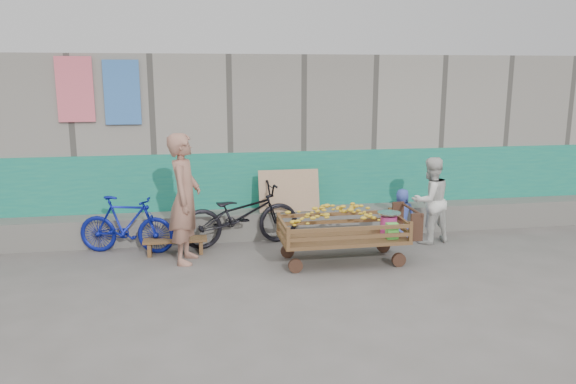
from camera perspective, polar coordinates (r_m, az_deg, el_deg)
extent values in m
plane|color=#5C5753|center=(7.30, 0.81, -9.68)|extent=(80.00, 80.00, 0.00)
cube|color=gray|center=(10.90, -3.17, 5.67)|extent=(12.00, 3.00, 3.00)
cube|color=#177D70|center=(9.55, -2.04, -0.09)|extent=(12.00, 0.03, 1.40)
cube|color=slate|center=(9.43, -1.83, -3.21)|extent=(12.00, 0.50, 0.45)
cube|color=tan|center=(9.22, 0.11, 0.12)|extent=(1.00, 0.19, 0.68)
cube|color=#F6677A|center=(9.39, -20.83, 9.72)|extent=(0.55, 0.03, 1.00)
cube|color=#4079C9|center=(9.29, -16.51, 9.68)|extent=(0.55, 0.03, 1.00)
cube|color=brown|center=(8.16, 5.52, -4.61)|extent=(1.79, 0.90, 0.05)
cylinder|color=#392418|center=(7.78, 0.77, -7.51)|extent=(0.20, 0.06, 0.20)
cube|color=brown|center=(7.54, 0.01, -4.65)|extent=(0.05, 0.05, 0.28)
cylinder|color=#392418|center=(8.39, -0.06, -6.04)|extent=(0.20, 0.06, 0.20)
cube|color=brown|center=(8.33, -0.97, -3.03)|extent=(0.05, 0.05, 0.28)
cylinder|color=#392418|center=(8.17, 11.19, -6.77)|extent=(0.20, 0.06, 0.20)
cube|color=brown|center=(8.00, 12.34, -3.93)|extent=(0.05, 0.05, 0.28)
cylinder|color=#392418|center=(8.75, 9.66, -5.44)|extent=(0.20, 0.06, 0.20)
cube|color=brown|center=(8.76, 10.30, -2.48)|extent=(0.05, 0.05, 0.28)
cube|color=brown|center=(7.74, 6.36, -4.59)|extent=(1.73, 0.04, 0.05)
cube|color=brown|center=(7.70, 6.38, -3.73)|extent=(1.73, 0.04, 0.05)
cube|color=brown|center=(8.51, 4.80, -3.02)|extent=(1.73, 0.04, 0.05)
cube|color=brown|center=(8.48, 4.81, -2.24)|extent=(1.73, 0.04, 0.05)
cube|color=brown|center=(7.94, -0.51, -4.07)|extent=(0.04, 0.84, 0.05)
cube|color=brown|center=(7.91, -0.51, -3.24)|extent=(0.04, 0.84, 0.05)
cube|color=brown|center=(8.39, 11.27, -3.44)|extent=(0.04, 0.84, 0.05)
cube|color=brown|center=(8.36, 11.30, -2.65)|extent=(0.04, 0.84, 0.05)
cylinder|color=#392418|center=(8.39, 12.48, -1.73)|extent=(0.04, 0.80, 0.04)
cube|color=#392418|center=(8.74, 11.10, -2.27)|extent=(0.18, 0.04, 0.40)
cube|color=#392418|center=(8.08, 12.95, -3.52)|extent=(0.18, 0.04, 0.40)
ellipsoid|color=yellow|center=(8.07, 4.88, -2.99)|extent=(1.29, 0.70, 0.44)
cylinder|color=#D73A97|center=(8.32, 10.18, -3.30)|extent=(0.24, 0.24, 0.26)
cylinder|color=silver|center=(8.29, 10.22, -2.37)|extent=(0.03, 0.03, 0.06)
cylinder|color=silver|center=(8.28, 10.23, -2.11)|extent=(0.34, 0.34, 0.02)
cube|color=#5AE34B|center=(8.06, 10.52, -3.90)|extent=(0.16, 0.12, 0.22)
cube|color=brown|center=(8.70, -11.39, -4.78)|extent=(0.95, 0.29, 0.04)
cube|color=brown|center=(8.76, -13.86, -5.64)|extent=(0.06, 0.27, 0.19)
cube|color=brown|center=(8.73, -8.84, -5.48)|extent=(0.06, 0.27, 0.19)
imported|color=#A5705D|center=(8.14, -10.44, -0.67)|extent=(0.58, 0.76, 1.88)
imported|color=silver|center=(9.27, 14.25, -0.83)|extent=(0.79, 0.69, 1.40)
imported|color=#3E53B6|center=(9.37, 11.49, -2.26)|extent=(0.46, 0.35, 0.86)
imported|color=black|center=(8.92, -4.86, -2.32)|extent=(1.97, 0.95, 1.00)
imported|color=navy|center=(8.87, -16.09, -3.21)|extent=(1.53, 0.78, 0.89)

